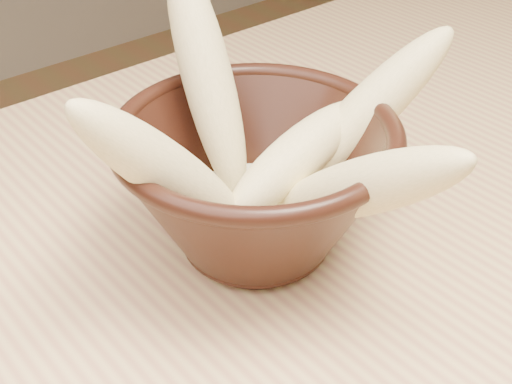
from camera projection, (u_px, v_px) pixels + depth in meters
table at (453, 251)px, 0.68m from camera, size 1.20×0.80×0.75m
bowl at (256, 181)px, 0.52m from camera, size 0.21×0.21×0.11m
milk_puddle at (256, 212)px, 0.54m from camera, size 0.12×0.12×0.02m
banana_upright at (207, 75)px, 0.54m from camera, size 0.07×0.14×0.18m
banana_left at (166, 171)px, 0.46m from camera, size 0.15×0.06×0.15m
banana_right at (367, 112)px, 0.54m from camera, size 0.17×0.08×0.14m
banana_across at (297, 156)px, 0.53m from camera, size 0.15×0.05×0.07m
banana_front at (362, 187)px, 0.46m from camera, size 0.06×0.17×0.14m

